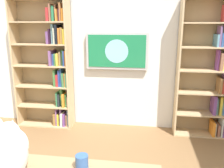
% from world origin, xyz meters
% --- Properties ---
extents(wall_back, '(4.52, 0.06, 2.70)m').
position_xyz_m(wall_back, '(0.00, -2.23, 1.35)').
color(wall_back, silver).
rests_on(wall_back, ground).
extents(bookshelf_left, '(0.75, 0.28, 1.96)m').
position_xyz_m(bookshelf_left, '(-1.30, -2.06, 0.97)').
color(bookshelf_left, tan).
rests_on(bookshelf_left, ground).
extents(bookshelf_right, '(0.88, 0.28, 1.98)m').
position_xyz_m(bookshelf_right, '(1.10, -2.06, 0.98)').
color(bookshelf_right, tan).
rests_on(bookshelf_right, ground).
extents(wall_mounted_tv, '(0.93, 0.07, 0.55)m').
position_xyz_m(wall_mounted_tv, '(0.06, -2.15, 1.22)').
color(wall_mounted_tv, '#B7B7BC').
extents(coffee_mug, '(0.08, 0.08, 0.10)m').
position_xyz_m(coffee_mug, '(-0.02, 0.12, 0.77)').
color(coffee_mug, '#335999').
rests_on(coffee_mug, desk).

